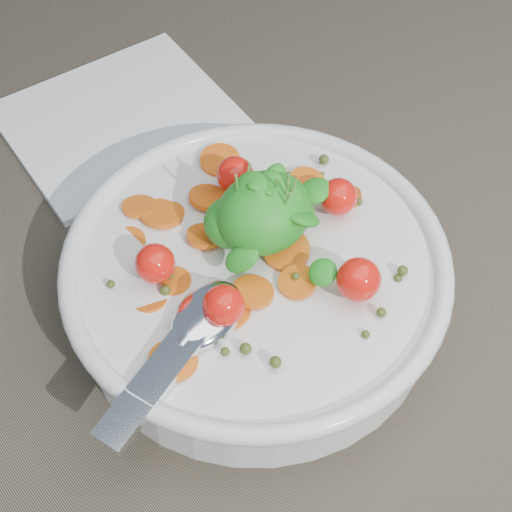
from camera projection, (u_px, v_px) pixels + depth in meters
ground at (285, 326)px, 0.51m from camera, size 6.00×6.00×0.00m
bowl at (256, 276)px, 0.50m from camera, size 0.26×0.24×0.11m
napkin at (120, 120)px, 0.62m from camera, size 0.18×0.16×0.01m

